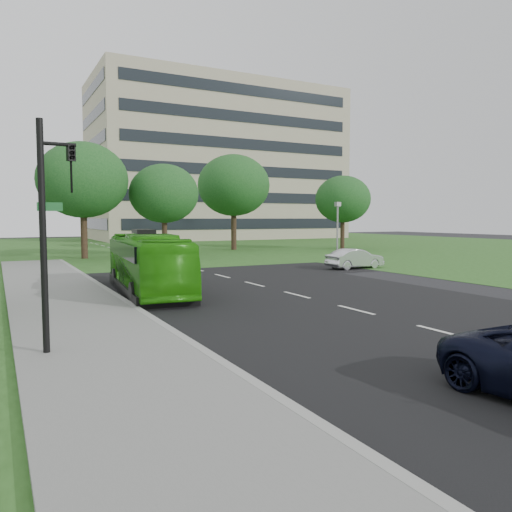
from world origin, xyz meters
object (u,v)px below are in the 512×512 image
Objects in this scene: tree_park_e at (343,199)px; traffic_light at (51,219)px; camera_pole at (337,224)px; tree_park_c at (164,194)px; office_building at (217,164)px; tree_park_b at (83,180)px; sedan at (355,259)px; tree_park_d at (234,185)px; bus at (148,263)px.

traffic_light is (-32.21, -30.93, -2.08)m from tree_park_e.
tree_park_c is at bearing 131.58° from camera_pole.
tree_park_c is 1.44× the size of traffic_light.
tree_park_b is at bearing -127.55° from office_building.
tree_park_b is 2.39× the size of sedan.
office_building is at bearing 69.89° from tree_park_d.
bus is 2.10× the size of camera_pole.
office_building reaches higher than tree_park_c.
traffic_light reaches higher than bus.
office_building is 4.01× the size of tree_park_d.
tree_park_c is (-20.10, -35.01, -6.99)m from office_building.
traffic_light is (-21.19, -35.18, -3.47)m from tree_park_d.
tree_park_b reaches higher than sedan.
tree_park_b reaches higher than camera_pole.
tree_park_d reaches higher than bus.
camera_pole is at bearing -16.59° from sedan.
tree_park_b is 1.21× the size of tree_park_e.
camera_pole is (8.49, -14.00, -2.60)m from tree_park_c.
sedan is at bearing -103.38° from office_building.
tree_park_c is at bearing -152.34° from tree_park_d.
tree_park_e is 1.76× the size of camera_pole.
tree_park_b reaches higher than tree_park_c.
camera_pole is at bearing -42.23° from tree_park_b.
traffic_light is 1.25× the size of camera_pole.
camera_pole is (20.67, 16.46, -0.40)m from traffic_light.
tree_park_d is 22.55m from sedan.
bus is at bearing -91.34° from tree_park_b.
bus is (-7.36, -21.21, -4.19)m from tree_park_c.
tree_park_e is 0.84× the size of bus.
tree_park_c is 32.88m from traffic_light.
bus is (-27.39, -21.69, -4.07)m from tree_park_e.
tree_park_e is at bearing 1.15° from tree_park_b.
sedan is (15.10, 4.26, -0.66)m from bus.
tree_park_e is 44.71m from traffic_light.
traffic_light is (-19.92, -13.51, 2.64)m from sedan.
tree_park_c is 16.58m from camera_pole.
traffic_light is (-4.82, -9.24, 1.99)m from bus.
office_building is 40.97m from tree_park_c.
office_building is 4.24× the size of bus.
tree_park_c is 0.81× the size of tree_park_d.
tree_park_b is 1.70× the size of traffic_light.
traffic_light reaches higher than camera_pole.
camera_pole is (-0.52, -18.72, -3.87)m from tree_park_d.
sedan is 3.78m from camera_pole.
tree_park_d reaches higher than sedan.
sedan is (-12.29, -17.42, -4.73)m from tree_park_e.
traffic_light is at bearing -99.93° from tree_park_b.
office_building is at bearing 60.14° from tree_park_c.
tree_park_c is at bearing 22.23° from sedan.
camera_pole is (15.35, -13.93, -3.55)m from tree_park_b.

